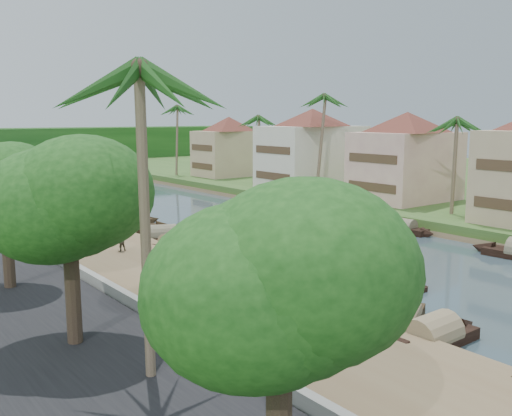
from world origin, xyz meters
TOP-DOWN VIEW (x-y plane):
  - ground at (0.00, 0.00)m, footprint 220.00×220.00m
  - left_bank at (-16.00, 20.00)m, footprint 10.00×180.00m
  - right_bank at (19.00, 20.00)m, footprint 16.00×180.00m
  - retaining_wall at (-20.20, 20.00)m, footprint 0.40×180.00m
  - treeline at (0.00, 100.00)m, footprint 120.00×14.00m
  - bridge at (0.00, 72.00)m, footprint 28.00×4.00m
  - building_mid at (19.99, 14.00)m, footprint 14.11×14.11m
  - building_far at (18.99, 28.00)m, footprint 15.59×15.59m
  - building_distant at (19.99, 48.00)m, footprint 12.62×12.62m
  - sampan_1 at (-10.13, -11.07)m, footprint 7.14×1.97m
  - sampan_2 at (-9.29, -8.70)m, footprint 6.99×4.67m
  - sampan_3 at (-10.06, -3.69)m, footprint 9.06×3.17m
  - sampan_4 at (-8.98, 2.33)m, footprint 6.97×1.90m
  - sampan_5 at (-8.92, 0.58)m, footprint 7.21×3.44m
  - sampan_6 at (-9.52, 9.42)m, footprint 8.36×2.92m
  - sampan_7 at (-9.72, 12.82)m, footprint 7.58×3.07m
  - sampan_8 at (-9.38, 11.74)m, footprint 6.54×1.80m
  - sampan_9 at (-9.17, 16.42)m, footprint 7.49×4.41m
  - sampan_10 at (-9.64, 21.38)m, footprint 8.23×4.12m
  - sampan_11 at (-9.24, 25.48)m, footprint 7.76×3.91m
  - sampan_12 at (-8.98, 24.37)m, footprint 7.98×1.68m
  - sampan_13 at (-8.92, 32.60)m, footprint 8.79×2.89m
  - sampan_15 at (9.87, 6.17)m, footprint 1.75×6.50m
  - sampan_16 at (10.24, 25.53)m, footprint 2.47×8.17m
  - canoe_1 at (-5.13, -5.61)m, footprint 4.94×0.95m
  - canoe_2 at (-6.58, 21.25)m, footprint 4.88×2.49m
  - palm_1 at (16.00, 5.32)m, footprint 3.20×3.20m
  - palm_2 at (15.00, 22.62)m, footprint 3.20×3.20m
  - palm_3 at (16.00, 36.12)m, footprint 3.20×3.20m
  - palm_4 at (-23.00, -8.56)m, footprint 3.20×3.20m
  - palm_7 at (14.00, 53.99)m, footprint 3.20×3.20m
  - tree_0 at (-24.00, -16.72)m, footprint 4.86×4.86m
  - tree_1 at (-24.00, -4.03)m, footprint 5.50×5.50m
  - tree_2 at (-24.00, 5.51)m, footprint 4.60×4.60m
  - tree_6 at (24.00, 28.76)m, footprint 4.83×4.83m
  - person_near at (-12.24, -1.16)m, footprint 0.61×0.70m
  - person_far at (-14.81, 11.90)m, footprint 0.78×0.63m

SIDE VIEW (x-z plane):
  - ground at x=0.00m, z-range 0.00..0.00m
  - canoe_1 at x=-5.13m, z-range -0.30..0.50m
  - canoe_2 at x=-6.58m, z-range -0.26..0.46m
  - left_bank at x=-16.00m, z-range 0.00..0.80m
  - sampan_15 at x=9.87m, z-range -0.49..1.30m
  - sampan_12 at x=-8.98m, z-range -0.56..1.38m
  - sampan_2 at x=-9.29m, z-range -0.56..1.37m
  - sampan_9 at x=-9.17m, z-range -0.57..1.38m
  - sampan_16 at x=10.24m, z-range -0.59..1.41m
  - sampan_4 at x=-8.98m, z-range -0.59..1.41m
  - sampan_7 at x=-9.72m, z-range -0.59..1.41m
  - sampan_8 at x=-9.38m, z-range -0.62..1.44m
  - sampan_1 at x=-10.13m, z-range -0.65..1.48m
  - sampan_11 at x=-9.24m, z-range -0.68..1.51m
  - sampan_10 at x=-9.64m, z-range -0.70..1.53m
  - sampan_5 at x=-8.92m, z-range -0.70..1.54m
  - sampan_13 at x=-8.92m, z-range -0.75..1.59m
  - sampan_3 at x=-10.06m, z-range -0.76..1.60m
  - sampan_6 at x=-9.52m, z-range -0.79..1.63m
  - right_bank at x=19.00m, z-range 0.00..1.20m
  - retaining_wall at x=-20.20m, z-range 0.80..1.90m
  - person_far at x=-14.81m, z-range 0.80..2.32m
  - person_near at x=-12.24m, z-range 0.80..2.41m
  - bridge at x=0.00m, z-range 0.52..2.92m
  - treeline at x=0.00m, z-range 0.00..8.00m
  - building_distant at x=19.99m, z-range 1.28..10.48m
  - tree_6 at x=24.00m, z-range 2.51..9.27m
  - building_mid at x=19.99m, z-range 1.28..10.98m
  - building_far at x=18.99m, z-range 1.28..11.48m
  - tree_0 at x=-24.00m, z-range 3.04..10.51m
  - tree_2 at x=-24.00m, z-range 3.13..10.59m
  - tree_1 at x=-24.00m, z-range 3.08..11.14m
  - palm_1 at x=16.00m, z-range 4.68..15.13m
  - palm_3 at x=16.00m, z-range 4.79..15.48m
  - palm_4 at x=-23.00m, z-range 5.62..17.67m
  - palm_7 at x=14.00m, z-range 5.54..17.85m
  - palm_2 at x=15.00m, z-range 5.91..19.02m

